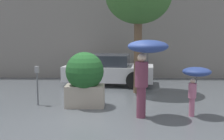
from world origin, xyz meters
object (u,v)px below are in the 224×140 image
object	(u,v)px
person_child	(196,76)
parked_car_near	(109,70)
person_adult	(146,57)
planter_box	(85,77)
parking_meter	(37,77)

from	to	relation	value
person_child	parked_car_near	xyz separation A→B (m)	(-2.50, 4.67, -0.49)
person_child	parked_car_near	bearing A→B (deg)	121.51
person_adult	person_child	size ratio (longest dim) A/B	1.54
person_adult	planter_box	bearing A→B (deg)	149.45
person_child	parked_car_near	world-z (taller)	person_child
planter_box	person_adult	xyz separation A→B (m)	(1.76, -1.10, 0.74)
person_child	parking_meter	distance (m)	4.76
planter_box	parked_car_near	size ratio (longest dim) A/B	0.42
person_adult	parked_car_near	distance (m)	5.05
parked_car_near	parking_meter	xyz separation A→B (m)	(-2.13, -3.59, 0.27)
planter_box	person_adult	distance (m)	2.20
parked_car_near	planter_box	bearing A→B (deg)	177.22
planter_box	person_adult	bearing A→B (deg)	-32.12
person_adult	person_child	distance (m)	1.47
person_adult	parking_meter	xyz separation A→B (m)	(-3.27, 1.22, -0.76)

